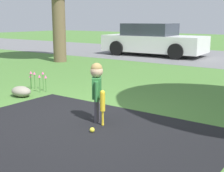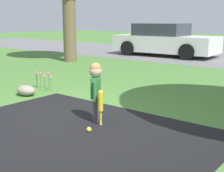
% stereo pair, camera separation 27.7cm
% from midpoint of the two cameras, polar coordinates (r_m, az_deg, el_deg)
% --- Properties ---
extents(ground_plane, '(60.00, 60.00, 0.00)m').
position_cam_midpoint_polar(ground_plane, '(5.03, -8.48, -6.11)').
color(ground_plane, '#477533').
extents(child, '(0.26, 0.31, 0.92)m').
position_cam_midpoint_polar(child, '(4.78, -4.46, 0.41)').
color(child, '#4C4751').
rests_on(child, ground).
extents(baseball_bat, '(0.08, 0.08, 0.55)m').
position_cam_midpoint_polar(baseball_bat, '(4.61, -3.45, -3.13)').
color(baseball_bat, yellow).
rests_on(baseball_bat, ground).
extents(sports_ball, '(0.07, 0.07, 0.07)m').
position_cam_midpoint_polar(sports_ball, '(4.45, -5.45, -8.02)').
color(sports_ball, yellow).
rests_on(sports_ball, ground).
extents(parked_car, '(4.50, 2.20, 1.39)m').
position_cam_midpoint_polar(parked_car, '(13.93, 6.96, 8.28)').
color(parked_car, silver).
rests_on(parked_car, ground).
extents(flower_bed, '(0.56, 0.29, 0.42)m').
position_cam_midpoint_polar(flower_bed, '(7.19, -14.61, 1.78)').
color(flower_bed, '#38702D').
rests_on(flower_bed, ground).
extents(edging_rock, '(0.47, 0.32, 0.21)m').
position_cam_midpoint_polar(edging_rock, '(6.72, -17.42, -0.97)').
color(edging_rock, gray).
rests_on(edging_rock, ground).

